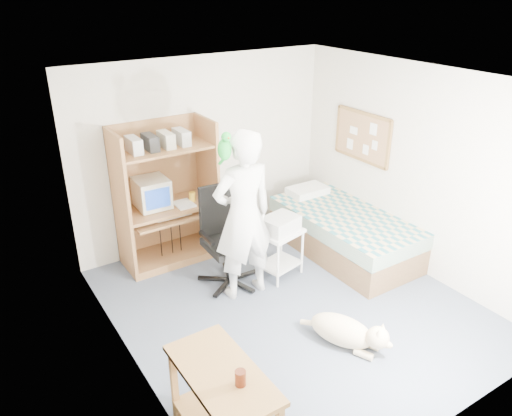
# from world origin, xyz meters

# --- Properties ---
(floor) EXTENTS (4.00, 4.00, 0.00)m
(floor) POSITION_xyz_m (0.00, 0.00, 0.00)
(floor) COLOR #454D5E
(floor) RESTS_ON ground
(wall_back) EXTENTS (3.60, 0.02, 2.50)m
(wall_back) POSITION_xyz_m (0.00, 2.00, 1.25)
(wall_back) COLOR beige
(wall_back) RESTS_ON floor
(wall_right) EXTENTS (0.02, 4.00, 2.50)m
(wall_right) POSITION_xyz_m (1.80, 0.00, 1.25)
(wall_right) COLOR beige
(wall_right) RESTS_ON floor
(wall_left) EXTENTS (0.02, 4.00, 2.50)m
(wall_left) POSITION_xyz_m (-1.80, 0.00, 1.25)
(wall_left) COLOR beige
(wall_left) RESTS_ON floor
(ceiling) EXTENTS (3.60, 4.00, 0.02)m
(ceiling) POSITION_xyz_m (0.00, 0.00, 2.50)
(ceiling) COLOR white
(ceiling) RESTS_ON wall_back
(computer_hutch) EXTENTS (1.20, 0.63, 1.80)m
(computer_hutch) POSITION_xyz_m (-0.70, 1.74, 0.82)
(computer_hutch) COLOR brown
(computer_hutch) RESTS_ON floor
(bed) EXTENTS (1.02, 2.02, 0.66)m
(bed) POSITION_xyz_m (1.30, 0.62, 0.29)
(bed) COLOR brown
(bed) RESTS_ON floor
(side_desk) EXTENTS (0.50, 1.00, 0.75)m
(side_desk) POSITION_xyz_m (-1.55, -1.20, 0.49)
(side_desk) COLOR brown
(side_desk) RESTS_ON floor
(corkboard) EXTENTS (0.04, 0.94, 0.66)m
(corkboard) POSITION_xyz_m (1.77, 0.90, 1.45)
(corkboard) COLOR #8F6440
(corkboard) RESTS_ON wall_right
(office_chair) EXTENTS (0.67, 0.67, 1.18)m
(office_chair) POSITION_xyz_m (-0.35, 0.84, 0.42)
(office_chair) COLOR black
(office_chair) RESTS_ON floor
(person) EXTENTS (0.73, 0.50, 1.96)m
(person) POSITION_xyz_m (-0.30, 0.52, 0.98)
(person) COLOR white
(person) RESTS_ON floor
(parrot) EXTENTS (0.14, 0.25, 0.40)m
(parrot) POSITION_xyz_m (-0.50, 0.54, 1.80)
(parrot) COLOR #159426
(parrot) RESTS_ON person
(dog) EXTENTS (0.56, 0.92, 0.37)m
(dog) POSITION_xyz_m (0.06, -0.83, 0.16)
(dog) COLOR beige
(dog) RESTS_ON floor
(printer_cart) EXTENTS (0.59, 0.51, 0.61)m
(printer_cart) POSITION_xyz_m (0.26, 0.61, 0.40)
(printer_cart) COLOR white
(printer_cart) RESTS_ON floor
(printer) EXTENTS (0.48, 0.41, 0.18)m
(printer) POSITION_xyz_m (0.26, 0.61, 0.70)
(printer) COLOR beige
(printer) RESTS_ON printer_cart
(crt_monitor) EXTENTS (0.39, 0.42, 0.37)m
(crt_monitor) POSITION_xyz_m (-0.87, 1.75, 0.95)
(crt_monitor) COLOR beige
(crt_monitor) RESTS_ON computer_hutch
(keyboard) EXTENTS (0.45, 0.17, 0.03)m
(keyboard) POSITION_xyz_m (-0.69, 1.58, 0.67)
(keyboard) COLOR beige
(keyboard) RESTS_ON computer_hutch
(pencil_cup) EXTENTS (0.08, 0.08, 0.12)m
(pencil_cup) POSITION_xyz_m (-0.38, 1.65, 0.82)
(pencil_cup) COLOR gold
(pencil_cup) RESTS_ON computer_hutch
(drink_glass) EXTENTS (0.08, 0.08, 0.12)m
(drink_glass) POSITION_xyz_m (-1.50, -1.38, 0.81)
(drink_glass) COLOR #42180A
(drink_glass) RESTS_ON side_desk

